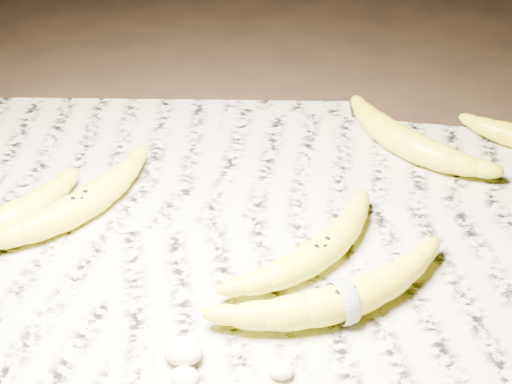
# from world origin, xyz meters

# --- Properties ---
(ground) EXTENTS (3.00, 3.00, 0.00)m
(ground) POSITION_xyz_m (0.00, 0.00, 0.00)
(ground) COLOR black
(ground) RESTS_ON ground
(newspaper_patch) EXTENTS (0.90, 0.70, 0.01)m
(newspaper_patch) POSITION_xyz_m (-0.01, -0.02, 0.00)
(newspaper_patch) COLOR #A5A08D
(newspaper_patch) RESTS_ON ground
(banana_left_a) EXTENTS (0.18, 0.22, 0.04)m
(banana_left_a) POSITION_xyz_m (-0.22, 0.01, 0.03)
(banana_left_a) COLOR yellow
(banana_left_a) RESTS_ON newspaper_patch
(banana_center) EXTENTS (0.17, 0.20, 0.04)m
(banana_center) POSITION_xyz_m (0.07, -0.03, 0.03)
(banana_center) COLOR yellow
(banana_center) RESTS_ON newspaper_patch
(banana_taped) EXTENTS (0.24, 0.18, 0.04)m
(banana_taped) POSITION_xyz_m (0.10, -0.10, 0.03)
(banana_taped) COLOR yellow
(banana_taped) RESTS_ON newspaper_patch
(banana_upper_a) EXTENTS (0.20, 0.18, 0.04)m
(banana_upper_a) POSITION_xyz_m (0.17, 0.19, 0.03)
(banana_upper_a) COLOR yellow
(banana_upper_a) RESTS_ON newspaper_patch
(measuring_tape) EXTENTS (0.03, 0.05, 0.05)m
(measuring_tape) POSITION_xyz_m (0.10, -0.10, 0.03)
(measuring_tape) COLOR white
(measuring_tape) RESTS_ON newspaper_patch
(flesh_chunk_a) EXTENTS (0.04, 0.03, 0.02)m
(flesh_chunk_a) POSITION_xyz_m (-0.05, -0.18, 0.02)
(flesh_chunk_a) COLOR #FEF1C5
(flesh_chunk_a) RESTS_ON newspaper_patch
(flesh_chunk_b) EXTENTS (0.03, 0.02, 0.02)m
(flesh_chunk_b) POSITION_xyz_m (-0.05, -0.21, 0.02)
(flesh_chunk_b) COLOR #FEF1C5
(flesh_chunk_b) RESTS_ON newspaper_patch
(flesh_chunk_c) EXTENTS (0.03, 0.02, 0.01)m
(flesh_chunk_c) POSITION_xyz_m (0.04, -0.19, 0.02)
(flesh_chunk_c) COLOR #FEF1C5
(flesh_chunk_c) RESTS_ON newspaper_patch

